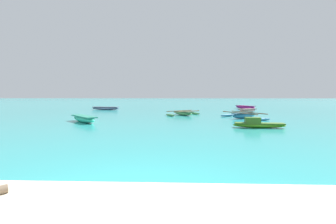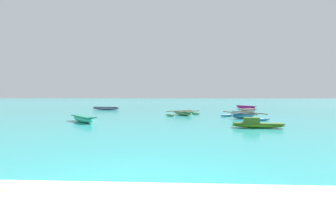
# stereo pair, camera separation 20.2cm
# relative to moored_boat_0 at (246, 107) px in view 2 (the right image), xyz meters

# --- Properties ---
(ground_plane) EXTENTS (240.00, 240.00, 0.00)m
(ground_plane) POSITION_rel_moored_boat_0_xyz_m (-10.30, -27.54, -0.25)
(ground_plane) COLOR teal
(moored_boat_0) EXTENTS (2.24, 3.12, 0.45)m
(moored_boat_0) POSITION_rel_moored_boat_0_xyz_m (0.00, 0.00, 0.00)
(moored_boat_0) COLOR #D6208B
(moored_boat_0) RESTS_ON ground_plane
(moored_boat_1) EXTENTS (2.82, 2.91, 0.45)m
(moored_boat_1) POSITION_rel_moored_boat_0_xyz_m (-15.90, -15.55, -0.00)
(moored_boat_1) COLOR #3BE1B4
(moored_boat_1) RESTS_ON ground_plane
(moored_boat_2) EXTENTS (3.34, 4.22, 0.50)m
(moored_boat_2) POSITION_rel_moored_boat_0_xyz_m (-3.92, -12.61, -0.02)
(moored_boat_2) COLOR teal
(moored_boat_2) RESTS_ON ground_plane
(moored_boat_3) EXTENTS (3.71, 1.29, 0.40)m
(moored_boat_3) POSITION_rel_moored_boat_0_xyz_m (-18.42, -2.82, -0.03)
(moored_boat_3) COLOR slate
(moored_boat_3) RESTS_ON ground_plane
(moored_boat_4) EXTENTS (3.39, 3.11, 0.42)m
(moored_boat_4) POSITION_rel_moored_boat_0_xyz_m (-8.75, -9.96, -0.05)
(moored_boat_4) COLOR #61AC64
(moored_boat_4) RESTS_ON ground_plane
(moored_boat_5) EXTENTS (3.02, 0.87, 0.60)m
(moored_boat_5) POSITION_rel_moored_boat_0_xyz_m (-4.64, -17.84, -0.04)
(moored_boat_5) COLOR #59A11F
(moored_boat_5) RESTS_ON ground_plane
(moored_boat_6) EXTENTS (2.35, 2.01, 0.42)m
(moored_boat_6) POSITION_rel_moored_boat_0_xyz_m (-1.72, -6.59, -0.02)
(moored_boat_6) COLOR #D79F91
(moored_boat_6) RESTS_ON ground_plane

